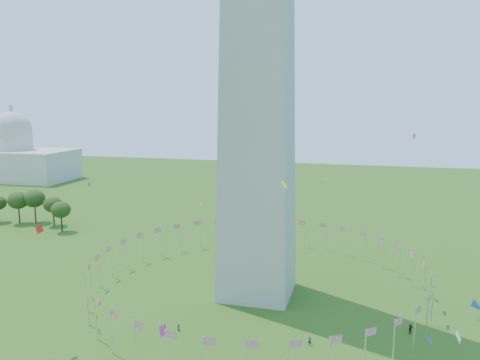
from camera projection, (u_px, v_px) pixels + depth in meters
name	position (u px, v px, depth m)	size (l,w,h in m)	color
flag_ring	(257.00, 275.00, 114.99)	(80.24, 80.24, 9.00)	silver
capitol_building	(14.00, 141.00, 281.27)	(70.00, 35.00, 46.00)	beige
kites_aloft	(271.00, 259.00, 81.99)	(125.28, 78.05, 35.08)	blue
tree_line_west	(15.00, 209.00, 180.11)	(55.96, 16.37, 12.81)	#314F1A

